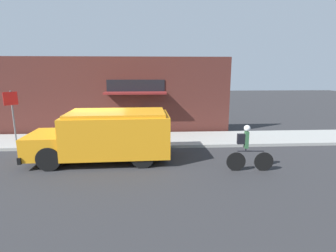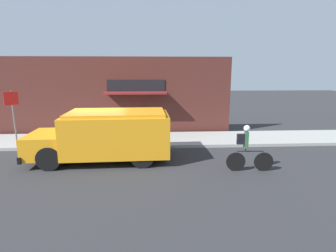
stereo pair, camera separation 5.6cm
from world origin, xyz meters
name	(u,v)px [view 1 (the left image)]	position (x,y,z in m)	size (l,w,h in m)	color
ground_plane	(98,150)	(0.00, 0.00, 0.00)	(70.00, 70.00, 0.00)	#2B2B2D
sidewalk	(103,140)	(0.00, 1.35, 0.07)	(28.00, 2.70, 0.14)	#999993
storefront	(108,96)	(0.06, 2.98, 2.14)	(13.72, 1.03, 4.26)	#4C231E
school_bus	(107,135)	(0.71, -1.45, 1.04)	(5.45, 2.72, 1.97)	orange
cyclist	(247,149)	(5.83, -2.91, 0.81)	(1.67, 0.22, 1.67)	black
stop_sign_post	(12,109)	(-3.95, 0.76, 1.80)	(0.45, 0.45, 2.48)	slate
trash_bin	(93,129)	(-0.53, 1.64, 0.61)	(0.47, 0.47, 0.93)	#38383D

